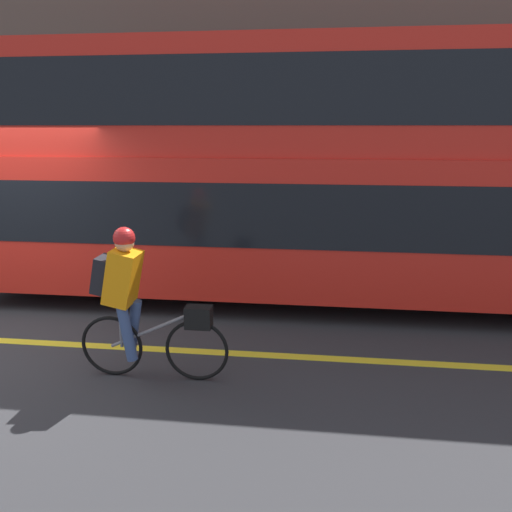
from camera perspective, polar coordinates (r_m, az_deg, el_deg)
sidewalk_curb at (r=10.89m, az=-14.69°, el=1.21°), size 60.00×1.79×0.15m
building_facade at (r=11.79m, az=-14.27°, el=24.98°), size 60.00×0.30×9.43m
bus at (r=7.39m, az=14.63°, el=10.08°), size 11.77×2.47×3.59m
cyclist_on_bike at (r=5.13m, az=-13.67°, el=-4.74°), size 1.55×0.32×1.58m
trash_bin at (r=11.85m, az=-26.37°, el=4.06°), size 0.45×0.45×0.99m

